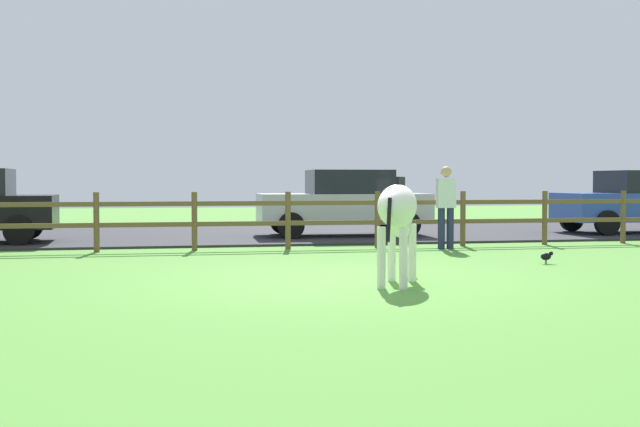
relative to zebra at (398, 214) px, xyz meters
name	(u,v)px	position (x,y,z in m)	size (l,w,h in m)	color
ground_plane	(342,279)	(-0.60, 0.67, -0.93)	(60.00, 60.00, 0.00)	#549338
parking_asphalt	(259,234)	(-0.60, 9.97, -0.90)	(28.00, 7.40, 0.05)	#2D2D33
paddock_fence	(242,217)	(-1.47, 5.67, -0.27)	(20.36, 0.11, 1.14)	brown
zebra	(398,214)	(0.00, 0.00, 0.00)	(1.09, 1.79, 1.41)	white
crow_on_grass	(547,256)	(3.13, 1.98, -0.80)	(0.21, 0.10, 0.20)	black
parked_car_silver	(344,202)	(1.27, 8.51, -0.08)	(4.06, 2.01, 1.56)	#B7BABF
parked_car_blue	(639,201)	(8.81, 8.16, -0.08)	(4.01, 1.89, 1.56)	#2D4CAD
visitor_near_fence	(446,203)	(2.52, 5.02, -0.02)	(0.38, 0.26, 1.64)	#232847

